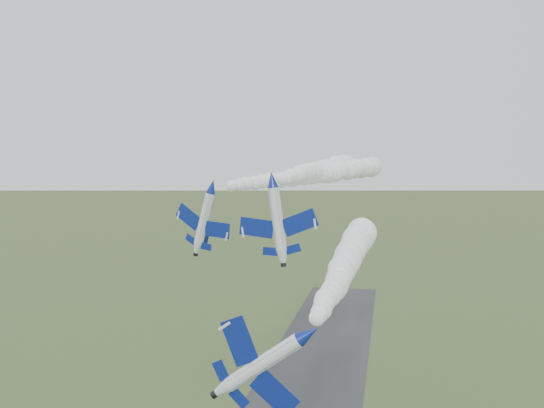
{
  "coord_description": "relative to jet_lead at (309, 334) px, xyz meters",
  "views": [
    {
      "loc": [
        16.73,
        -70.62,
        48.88
      ],
      "look_at": [
        0.49,
        12.48,
        42.83
      ],
      "focal_mm": 40.0,
      "sensor_mm": 36.0,
      "label": 1
    }
  ],
  "objects": [
    {
      "name": "jet_pair_right",
      "position": [
        -8.64,
        24.72,
        14.84
      ],
      "size": [
        11.39,
        13.75,
        3.57
      ],
      "rotation": [
        0.0,
        -0.14,
        -0.06
      ],
      "color": "white"
    },
    {
      "name": "jet_pair_left",
      "position": [
        -17.8,
        25.6,
        13.74
      ],
      "size": [
        9.74,
        11.73,
        3.82
      ],
      "rotation": [
        0.0,
        0.3,
        -0.35
      ],
      "color": "white"
    },
    {
      "name": "smoke_trail_jet_pair_right",
      "position": [
        -5.69,
        65.01,
        15.68
      ],
      "size": [
        9.64,
        73.91,
        5.16
      ],
      "primitive_type": null,
      "rotation": [
        0.0,
        0.0,
        -0.06
      ],
      "color": "white"
    },
    {
      "name": "jet_lead",
      "position": [
        0.0,
        0.0,
        0.0
      ],
      "size": [
        6.77,
        13.76,
        9.35
      ],
      "rotation": [
        0.0,
        0.95,
        -0.02
      ],
      "color": "white"
    },
    {
      "name": "smoke_trail_jet_lead",
      "position": [
        1.39,
        30.98,
        2.01
      ],
      "size": [
        6.74,
        55.35,
        5.48
      ],
      "primitive_type": null,
      "rotation": [
        0.0,
        0.0,
        -0.02
      ],
      "color": "white"
    },
    {
      "name": "smoke_trail_jet_pair_left",
      "position": [
        -6.09,
        57.12,
        14.84
      ],
      "size": [
        25.1,
        58.83,
        4.45
      ],
      "primitive_type": null,
      "rotation": [
        0.0,
        0.0,
        -0.35
      ],
      "color": "white"
    }
  ]
}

